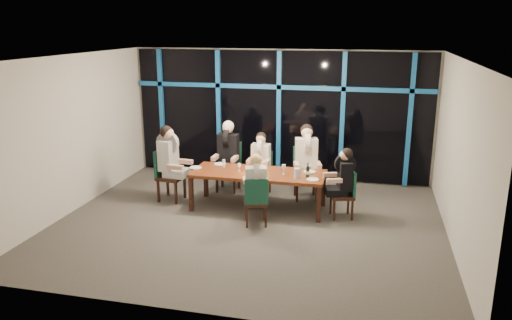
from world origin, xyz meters
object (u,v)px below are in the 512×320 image
object	(u,v)px
chair_far_right	(305,170)
water_pitcher	(297,173)
diner_far_left	(228,146)
diner_near_mid	(256,179)
dining_table	(258,175)
chair_end_left	(167,172)
wine_bottle	(308,172)
chair_far_left	(229,163)
chair_end_right	(346,191)
diner_end_right	(343,173)
chair_near_mid	(256,199)
diner_far_right	(307,151)
chair_far_mid	(261,170)
diner_end_left	(170,152)
diner_far_mid	(261,155)

from	to	relation	value
chair_far_right	water_pitcher	bearing A→B (deg)	-105.31
diner_far_left	diner_near_mid	xyz separation A→B (m)	(1.03, -1.73, -0.13)
dining_table	chair_end_left	world-z (taller)	chair_end_left
chair_end_left	wine_bottle	bearing A→B (deg)	-89.12
chair_far_left	chair_end_left	xyz separation A→B (m)	(-1.06, -0.96, 0.01)
dining_table	chair_end_right	distance (m)	1.72
diner_end_right	wine_bottle	bearing A→B (deg)	-99.42
chair_end_right	chair_end_left	bearing A→B (deg)	-107.54
diner_far_left	chair_end_right	bearing A→B (deg)	-20.86
chair_near_mid	diner_end_right	world-z (taller)	diner_end_right
diner_far_left	water_pitcher	bearing A→B (deg)	-34.44
diner_near_mid	diner_far_left	bearing A→B (deg)	-76.17
diner_far_right	diner_end_right	xyz separation A→B (m)	(0.80, -0.87, -0.15)
diner_end_right	wine_bottle	size ratio (longest dim) A/B	3.01
chair_far_right	water_pitcher	world-z (taller)	chair_far_right
wine_bottle	dining_table	bearing A→B (deg)	170.82
chair_end_left	chair_end_right	xyz separation A→B (m)	(3.66, -0.13, -0.09)
chair_far_mid	chair_far_right	distance (m)	0.96
diner_end_left	diner_end_right	distance (m)	3.50
diner_far_right	chair_end_left	bearing A→B (deg)	179.91
chair_end_left	wine_bottle	world-z (taller)	chair_end_left
diner_far_mid	diner_near_mid	distance (m)	1.66
chair_far_right	diner_end_left	distance (m)	2.82
chair_end_right	diner_end_left	xyz separation A→B (m)	(-3.57, 0.12, 0.51)
dining_table	chair_end_right	size ratio (longest dim) A/B	2.83
chair_end_right	diner_near_mid	world-z (taller)	diner_near_mid
chair_end_left	chair_near_mid	world-z (taller)	chair_end_left
chair_end_right	diner_near_mid	size ratio (longest dim) A/B	1.03
diner_end_left	chair_far_right	bearing A→B (deg)	-67.75
chair_end_left	diner_near_mid	size ratio (longest dim) A/B	1.21
dining_table	diner_near_mid	distance (m)	0.83
dining_table	diner_far_mid	xyz separation A→B (m)	(-0.15, 0.84, 0.20)
chair_end_left	wine_bottle	xyz separation A→B (m)	(2.94, -0.22, 0.26)
chair_far_mid	diner_far_mid	xyz separation A→B (m)	(-0.00, -0.08, 0.37)
diner_end_right	water_pitcher	bearing A→B (deg)	-95.76
diner_far_left	diner_end_right	size ratio (longest dim) A/B	1.15
dining_table	diner_far_mid	world-z (taller)	diner_far_mid
chair_end_left	diner_near_mid	world-z (taller)	diner_near_mid
diner_near_mid	water_pitcher	size ratio (longest dim) A/B	4.46
diner_far_mid	diner_end_right	size ratio (longest dim) A/B	1.00
chair_near_mid	wine_bottle	distance (m)	1.15
dining_table	chair_far_left	xyz separation A→B (m)	(-0.89, 1.02, -0.09)
diner_far_left	water_pitcher	distance (m)	2.06
chair_end_left	diner_end_left	world-z (taller)	diner_end_left
chair_far_right	diner_far_left	world-z (taller)	diner_far_left
chair_near_mid	diner_far_left	distance (m)	2.14
chair_far_left	diner_near_mid	distance (m)	2.11
chair_far_right	chair_near_mid	distance (m)	1.86
wine_bottle	chair_near_mid	bearing A→B (deg)	-139.32
diner_end_right	diner_near_mid	bearing A→B (deg)	-80.31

